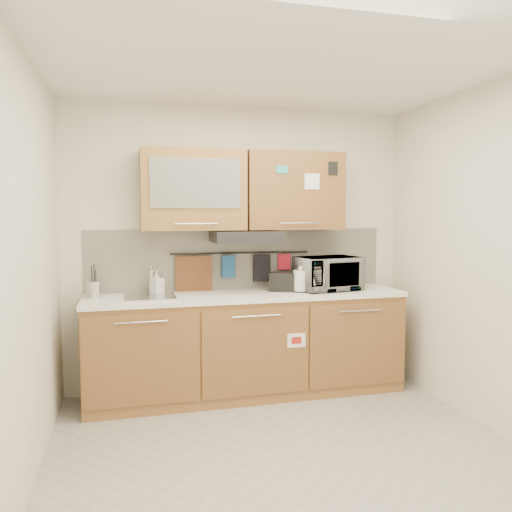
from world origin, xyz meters
TOP-DOWN VIEW (x-y plane):
  - floor at (0.00, 0.00)m, footprint 3.20×3.20m
  - ceiling at (0.00, 0.00)m, footprint 3.20×3.20m
  - wall_back at (0.00, 1.50)m, footprint 3.20×0.00m
  - wall_left at (-1.60, 0.00)m, footprint 0.00×3.00m
  - wall_right at (1.60, 0.00)m, footprint 0.00×3.00m
  - base_cabinet at (0.00, 1.19)m, footprint 2.80×0.64m
  - countertop at (0.00, 1.19)m, footprint 2.82×0.62m
  - backsplash at (0.00, 1.49)m, footprint 2.80×0.02m
  - upper_cabinets at (-0.00, 1.32)m, footprint 1.82×0.37m
  - range_hood at (0.00, 1.25)m, footprint 0.60×0.46m
  - sink at (-0.85, 1.21)m, footprint 0.42×0.40m
  - utensil_rail at (0.00, 1.45)m, footprint 1.30×0.02m
  - utensil_crock at (-1.30, 1.25)m, footprint 0.15×0.15m
  - kettle at (0.48, 1.15)m, footprint 0.17×0.15m
  - toaster at (0.33, 1.23)m, footprint 0.26×0.21m
  - microwave at (0.76, 1.19)m, footprint 0.61×0.47m
  - soap_bottle at (-0.78, 1.36)m, footprint 0.13×0.13m
  - cutting_board at (-0.45, 1.44)m, footprint 0.33×0.04m
  - oven_mitt at (-0.12, 1.44)m, footprint 0.13×0.05m
  - dark_pouch at (0.20, 1.44)m, footprint 0.16×0.06m
  - pot_holder at (0.42, 1.44)m, footprint 0.12×0.07m

SIDE VIEW (x-z plane):
  - floor at x=0.00m, z-range 0.00..0.00m
  - base_cabinet at x=0.00m, z-range -0.03..0.85m
  - countertop at x=0.00m, z-range 0.88..0.92m
  - sink at x=-0.85m, z-range 0.79..1.05m
  - utensil_crock at x=-1.30m, z-range 0.85..1.14m
  - toaster at x=0.33m, z-range 0.92..1.09m
  - kettle at x=0.48m, z-range 0.89..1.13m
  - soap_bottle at x=-0.78m, z-range 0.92..1.13m
  - cutting_board at x=-0.45m, z-range 0.83..1.24m
  - microwave at x=0.76m, z-range 0.92..1.23m
  - dark_pouch at x=0.20m, z-range 0.99..1.24m
  - oven_mitt at x=-0.12m, z-range 1.03..1.24m
  - pot_holder at x=0.42m, z-range 1.09..1.24m
  - backsplash at x=0.00m, z-range 0.92..1.48m
  - utensil_rail at x=0.00m, z-range 1.25..1.27m
  - wall_left at x=-1.60m, z-range -0.20..2.80m
  - wall_right at x=1.60m, z-range -0.20..2.80m
  - wall_back at x=0.00m, z-range -0.30..2.90m
  - range_hood at x=0.00m, z-range 1.37..1.47m
  - upper_cabinets at x=0.00m, z-range 1.48..2.18m
  - ceiling at x=0.00m, z-range 2.60..2.60m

